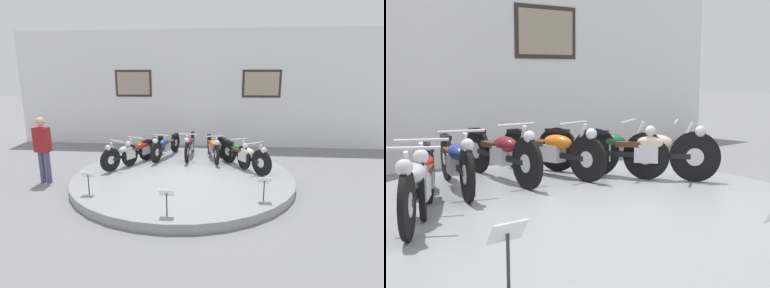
% 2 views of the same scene
% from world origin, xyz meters
% --- Properties ---
extents(ground_plane, '(60.00, 60.00, 0.00)m').
position_xyz_m(ground_plane, '(0.00, 0.00, 0.00)').
color(ground_plane, slate).
extents(display_platform, '(5.56, 5.56, 0.20)m').
position_xyz_m(display_platform, '(0.00, 0.00, 0.10)').
color(display_platform, gray).
rests_on(display_platform, ground_plane).
extents(back_wall, '(14.00, 0.22, 4.32)m').
position_xyz_m(back_wall, '(0.00, 4.09, 2.16)').
color(back_wall, white).
rests_on(back_wall, ground_plane).
extents(motorcycle_silver, '(1.05, 1.73, 0.79)m').
position_xyz_m(motorcycle_silver, '(-1.59, 0.48, 0.58)').
color(motorcycle_silver, black).
rests_on(motorcycle_silver, display_platform).
extents(motorcycle_red, '(0.85, 1.80, 0.78)m').
position_xyz_m(motorcycle_red, '(-1.30, 1.05, 0.57)').
color(motorcycle_red, black).
rests_on(motorcycle_red, display_platform).
extents(motorcycle_blue, '(0.66, 1.92, 0.79)m').
position_xyz_m(motorcycle_blue, '(-0.73, 1.45, 0.58)').
color(motorcycle_blue, black).
rests_on(motorcycle_blue, display_platform).
extents(motorcycle_maroon, '(0.54, 2.00, 0.80)m').
position_xyz_m(motorcycle_maroon, '(-0.00, 1.60, 0.59)').
color(motorcycle_maroon, black).
rests_on(motorcycle_maroon, display_platform).
extents(motorcycle_orange, '(0.56, 1.94, 0.78)m').
position_xyz_m(motorcycle_orange, '(0.72, 1.45, 0.57)').
color(motorcycle_orange, black).
rests_on(motorcycle_orange, display_platform).
extents(motorcycle_green, '(0.91, 1.82, 0.80)m').
position_xyz_m(motorcycle_green, '(1.30, 1.06, 0.59)').
color(motorcycle_green, black).
rests_on(motorcycle_green, display_platform).
extents(motorcycle_cream, '(1.24, 1.65, 0.81)m').
position_xyz_m(motorcycle_cream, '(1.60, 0.49, 0.60)').
color(motorcycle_cream, black).
rests_on(motorcycle_cream, display_platform).
extents(info_placard_front_left, '(0.26, 0.11, 0.51)m').
position_xyz_m(info_placard_front_left, '(-1.83, -1.60, 0.57)').
color(info_placard_front_left, '#333338').
rests_on(info_placard_front_left, display_platform).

